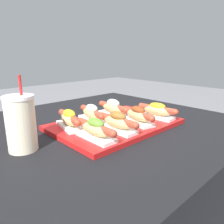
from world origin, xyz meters
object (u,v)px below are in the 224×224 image
Objects in this scene: hot_dog_0 at (96,129)px; sauce_bowl at (152,107)px; hot_dog_4 at (69,119)px; hot_dog_2 at (138,115)px; drink_cup at (21,123)px; hot_dog_3 at (157,110)px; serving_tray at (115,124)px; hot_dog_5 at (92,113)px; hot_dog_6 at (113,108)px; hot_dog_1 at (118,122)px.

hot_dog_0 is 0.55m from sauce_bowl.
hot_dog_4 is 3.41× the size of sauce_bowl.
hot_dog_0 is 0.16m from hot_dog_4.
drink_cup is at bearing 166.10° from hot_dog_2.
hot_dog_2 is 0.98× the size of hot_dog_3.
serving_tray is 0.38m from drink_cup.
hot_dog_5 is at bearing 127.53° from serving_tray.
hot_dog_5 is 0.13m from hot_dog_6.
hot_dog_3 is at bearing 0.25° from hot_dog_1.
hot_dog_5 is 0.98× the size of hot_dog_6.
drink_cup is at bearing 168.18° from hot_dog_3.
hot_dog_4 is 0.11m from hot_dog_5.
hot_dog_1 reaches higher than sauce_bowl.
drink_cup is at bearing 174.56° from serving_tray.
serving_tray is at bearing 129.68° from hot_dog_2.
sauce_bowl is at bearing 26.22° from hot_dog_2.
hot_dog_5 is (0.00, 0.16, -0.00)m from hot_dog_1.
hot_dog_5 reaches higher than hot_dog_3.
hot_dog_0 is 0.35m from hot_dog_3.
sauce_bowl is 0.72m from drink_cup.
drink_cup is at bearing -173.83° from hot_dog_6.
hot_dog_0 is (-0.17, -0.08, 0.04)m from serving_tray.
hot_dog_3 is 0.20m from hot_dog_6.
hot_dog_4 is (-0.00, 0.16, -0.00)m from hot_dog_0.
serving_tray is 0.11m from hot_dog_5.
hot_dog_6 is (0.07, 0.08, 0.04)m from serving_tray.
hot_dog_4 is 0.82× the size of drink_cup.
hot_dog_0 is at bearing -124.34° from hot_dog_5.
hot_dog_3 is (0.12, -0.01, -0.00)m from hot_dog_2.
sauce_bowl is at bearing 20.27° from hot_dog_1.
hot_dog_2 reaches higher than serving_tray.
hot_dog_3 is 3.47× the size of sauce_bowl.
hot_dog_4 is at bearing 147.87° from hot_dog_2.
drink_cup is (-0.30, 0.12, 0.04)m from hot_dog_1.
serving_tray is at bearing 156.06° from hot_dog_3.
hot_dog_3 is 0.84× the size of drink_cup.
hot_dog_3 is 1.00× the size of hot_dog_6.
hot_dog_3 reaches higher than serving_tray.
hot_dog_6 is 0.84× the size of drink_cup.
hot_dog_0 is 3.48× the size of sauce_bowl.
hot_dog_4 is (-0.35, 0.15, 0.00)m from hot_dog_3.
hot_dog_5 is at bearing -178.60° from hot_dog_6.
hot_dog_4 is at bearing -178.36° from hot_dog_6.
hot_dog_6 is 3.48× the size of sauce_bowl.
hot_dog_6 reaches higher than hot_dog_0.
hot_dog_3 is (0.18, -0.08, 0.04)m from serving_tray.
hot_dog_3 is at bearing -23.68° from hot_dog_4.
sauce_bowl is at bearing 41.81° from hot_dog_3.
hot_dog_0 is 0.20m from hot_dog_5.
hot_dog_2 is 0.19m from hot_dog_5.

